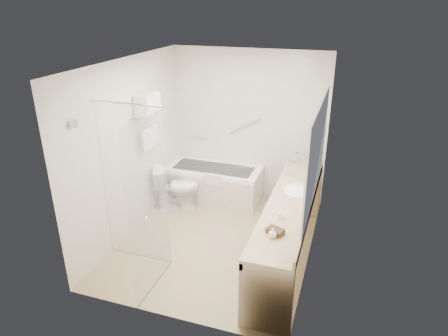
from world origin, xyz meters
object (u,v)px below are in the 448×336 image
(water_bottle_left, at_px, (296,159))
(bathtub, at_px, (214,183))
(toilet, at_px, (177,188))
(amenity_basket, at_px, (275,231))
(vanity_counter, at_px, (289,217))

(water_bottle_left, bearing_deg, bathtub, 173.26)
(toilet, relative_size, water_bottle_left, 3.32)
(amenity_basket, bearing_deg, vanity_counter, 87.34)
(water_bottle_left, bearing_deg, vanity_counter, -84.45)
(toilet, distance_m, amenity_basket, 2.58)
(toilet, bearing_deg, water_bottle_left, -103.38)
(toilet, height_order, water_bottle_left, water_bottle_left)
(bathtub, bearing_deg, water_bottle_left, -6.74)
(amenity_basket, xyz_separation_m, water_bottle_left, (-0.08, 1.99, 0.07))
(bathtub, distance_m, toilet, 0.71)
(bathtub, relative_size, water_bottle_left, 7.25)
(toilet, xyz_separation_m, amenity_basket, (1.94, -1.61, 0.52))
(bathtub, xyz_separation_m, water_bottle_left, (1.41, -0.17, 0.68))
(water_bottle_left, bearing_deg, toilet, -168.63)
(bathtub, height_order, toilet, toilet)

